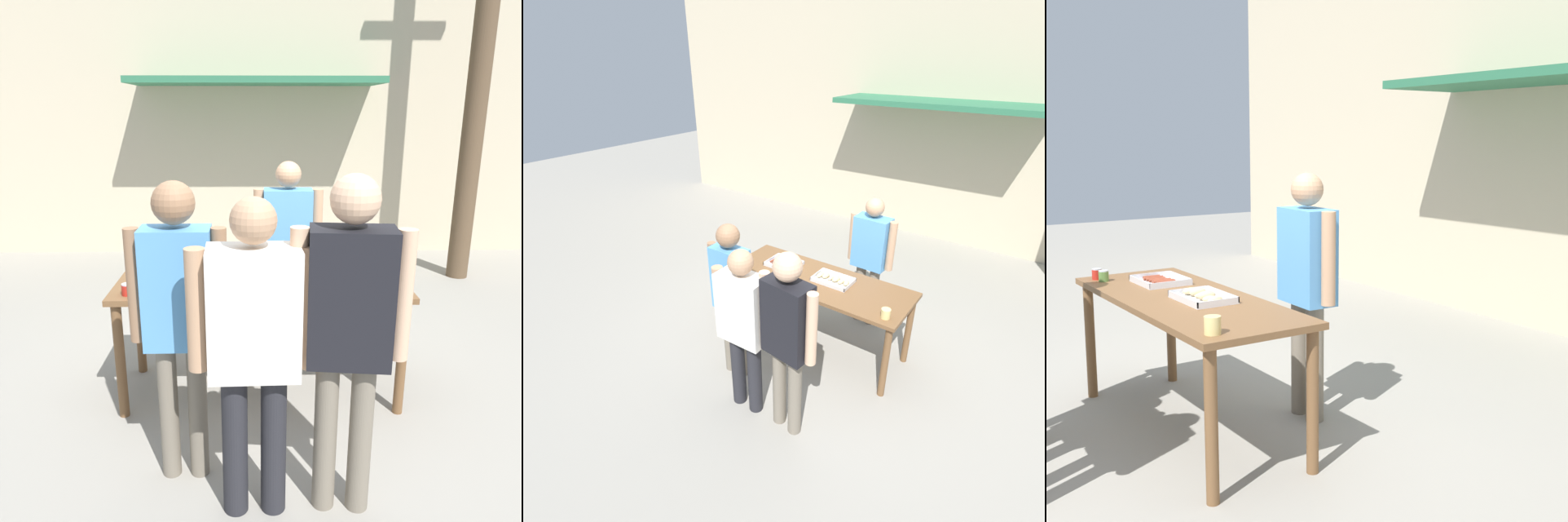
{
  "view_description": "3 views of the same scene",
  "coord_description": "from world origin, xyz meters",
  "views": [
    {
      "loc": [
        -0.07,
        -3.44,
        2.07
      ],
      "look_at": [
        0.0,
        0.0,
        1.03
      ],
      "focal_mm": 35.0,
      "sensor_mm": 36.0,
      "label": 1
    },
    {
      "loc": [
        1.95,
        -3.38,
        3.12
      ],
      "look_at": [
        -0.52,
        0.06,
        0.93
      ],
      "focal_mm": 28.0,
      "sensor_mm": 36.0,
      "label": 2
    },
    {
      "loc": [
        4.14,
        -1.89,
        1.88
      ],
      "look_at": [
        0.24,
        0.77,
        1.08
      ],
      "focal_mm": 50.0,
      "sensor_mm": 36.0,
      "label": 3
    }
  ],
  "objects": [
    {
      "name": "serving_table",
      "position": [
        0.0,
        0.0,
        0.77
      ],
      "size": [
        2.06,
        0.76,
        0.88
      ],
      "color": "brown",
      "rests_on": "ground"
    },
    {
      "name": "person_customer_holding_hotdog",
      "position": [
        -0.46,
        -0.91,
        1.05
      ],
      "size": [
        0.53,
        0.22,
        1.73
      ],
      "rotation": [
        0.0,
        0.0,
        3.15
      ],
      "color": "#756B5B",
      "rests_on": "ground"
    },
    {
      "name": "beer_cup",
      "position": [
        0.88,
        -0.26,
        0.93
      ],
      "size": [
        0.09,
        0.09,
        0.1
      ],
      "color": "#DBC67A",
      "rests_on": "serving_table"
    },
    {
      "name": "ground_plane",
      "position": [
        0.0,
        0.0,
        0.0
      ],
      "size": [
        24.0,
        24.0,
        0.0
      ],
      "primitive_type": "plane",
      "color": "gray"
    },
    {
      "name": "condiment_jar_mustard",
      "position": [
        -0.89,
        -0.27,
        0.92
      ],
      "size": [
        0.07,
        0.07,
        0.08
      ],
      "color": "#B22319",
      "rests_on": "serving_table"
    },
    {
      "name": "food_tray_sausages",
      "position": [
        -0.51,
        0.05,
        0.9
      ],
      "size": [
        0.38,
        0.31,
        0.04
      ],
      "color": "silver",
      "rests_on": "serving_table"
    },
    {
      "name": "person_customer_with_cup",
      "position": [
        0.4,
        -1.18,
        1.08
      ],
      "size": [
        0.58,
        0.26,
        1.8
      ],
      "rotation": [
        0.0,
        0.0,
        3.04
      ],
      "color": "#756B5B",
      "rests_on": "ground"
    },
    {
      "name": "person_customer_waiting_in_line",
      "position": [
        -0.06,
        -1.2,
        1.0
      ],
      "size": [
        0.64,
        0.26,
        1.7
      ],
      "rotation": [
        0.0,
        0.0,
        3.17
      ],
      "color": "#232328",
      "rests_on": "ground"
    },
    {
      "name": "condiment_jar_ketchup",
      "position": [
        -0.8,
        -0.25,
        0.92
      ],
      "size": [
        0.07,
        0.07,
        0.08
      ],
      "color": "#567A38",
      "rests_on": "serving_table"
    },
    {
      "name": "building_facade_back",
      "position": [
        0.0,
        3.98,
        2.26
      ],
      "size": [
        12.0,
        1.11,
        4.5
      ],
      "color": "beige",
      "rests_on": "ground"
    },
    {
      "name": "utility_pole",
      "position": [
        2.57,
        2.71,
        2.78
      ],
      "size": [
        1.1,
        0.26,
        5.44
      ],
      "color": "brown",
      "rests_on": "ground"
    },
    {
      "name": "food_tray_buns",
      "position": [
        0.14,
        0.06,
        0.91
      ],
      "size": [
        0.42,
        0.28,
        0.07
      ],
      "color": "silver",
      "rests_on": "serving_table"
    },
    {
      "name": "person_server_behind_table",
      "position": [
        0.24,
        0.77,
        0.99
      ],
      "size": [
        0.59,
        0.24,
        1.66
      ],
      "rotation": [
        0.0,
        0.0,
        -0.03
      ],
      "color": "#756B5B",
      "rests_on": "ground"
    }
  ]
}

